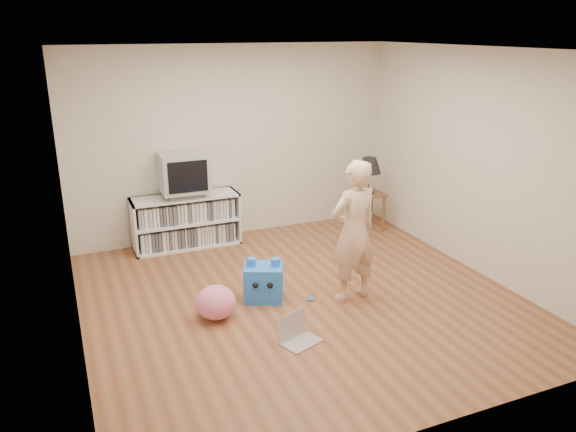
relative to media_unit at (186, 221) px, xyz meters
The scene contains 13 objects.
ground 2.21m from the media_unit, 69.22° to the right, with size 4.50×4.50×0.00m, color brown.
walls 2.38m from the media_unit, 69.22° to the right, with size 4.52×4.52×2.60m.
ceiling 3.13m from the media_unit, 69.22° to the right, with size 4.50×4.50×0.01m, color white.
media_unit is the anchor object (origin of this frame).
dvd_deck 0.39m from the media_unit, 90.00° to the right, with size 0.45×0.35×0.07m, color gray.
crt_tv 0.67m from the media_unit, 90.00° to the right, with size 0.60×0.53×0.50m.
side_table 2.59m from the media_unit, ahead, with size 0.42×0.42×0.55m.
table_lamp 2.65m from the media_unit, ahead, with size 0.34×0.34×0.52m.
person 2.61m from the media_unit, 60.18° to the right, with size 0.56×0.37×1.54m, color beige.
laptop 2.84m from the media_unit, 82.23° to the right, with size 0.43×0.39×0.25m.
playing_cards 2.29m from the media_unit, 67.84° to the right, with size 0.07×0.09×0.02m, color #3E5FA6.
plush_blue 1.92m from the media_unit, 78.01° to the right, with size 0.50×0.46×0.47m.
plush_pink 2.10m from the media_unit, 95.29° to the right, with size 0.40×0.40×0.34m, color pink.
Camera 1 is at (-2.27, -4.99, 2.80)m, focal length 35.00 mm.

